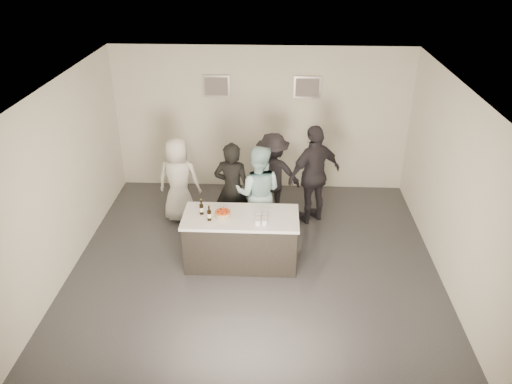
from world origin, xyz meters
TOP-DOWN VIEW (x-y plane):
  - floor at (0.00, 0.00)m, footprint 6.00×6.00m
  - ceiling at (0.00, 0.00)m, footprint 6.00×6.00m
  - wall_back at (0.00, 3.00)m, footprint 6.00×0.04m
  - wall_front at (0.00, -3.00)m, footprint 6.00×0.04m
  - wall_left at (-3.00, 0.00)m, footprint 0.04×6.00m
  - wall_right at (3.00, 0.00)m, footprint 0.04×6.00m
  - picture_left at (-0.90, 2.97)m, footprint 0.54×0.04m
  - picture_right at (0.90, 2.97)m, footprint 0.54×0.04m
  - bar_counter at (-0.23, 0.14)m, footprint 1.86×0.86m
  - cake at (-0.51, 0.11)m, footprint 0.25×0.25m
  - beer_bottle_a at (-0.86, 0.18)m, footprint 0.07×0.07m
  - beer_bottle_b at (-0.71, -0.01)m, footprint 0.07×0.07m
  - tumbler_cluster at (0.11, 0.06)m, footprint 0.19×0.40m
  - candles at (-0.58, -0.18)m, footprint 0.24×0.08m
  - person_main_black at (-0.45, 1.08)m, footprint 0.70×0.52m
  - person_main_blue at (0.01, 1.00)m, footprint 0.90×0.73m
  - person_guest_left at (-1.49, 1.53)m, footprint 0.85×0.60m
  - person_guest_right at (1.03, 1.60)m, footprint 1.19×1.00m
  - person_guest_back at (0.25, 1.77)m, footprint 1.19×0.83m

SIDE VIEW (x-z plane):
  - floor at x=0.00m, z-range 0.00..0.00m
  - bar_counter at x=-0.23m, z-range 0.00..0.90m
  - person_guest_left at x=-1.49m, z-range 0.00..1.65m
  - person_guest_back at x=0.25m, z-range 0.00..1.68m
  - person_main_blue at x=0.01m, z-range 0.00..1.75m
  - person_main_black at x=-0.45m, z-range 0.00..1.77m
  - candles at x=-0.58m, z-range 0.90..0.91m
  - cake at x=-0.51m, z-range 0.90..0.98m
  - tumbler_cluster at x=0.11m, z-range 0.90..0.98m
  - person_guest_right at x=1.03m, z-range 0.00..1.91m
  - beer_bottle_a at x=-0.86m, z-range 0.90..1.16m
  - beer_bottle_b at x=-0.71m, z-range 0.90..1.16m
  - wall_back at x=0.00m, z-range 0.00..3.00m
  - wall_front at x=0.00m, z-range 0.00..3.00m
  - wall_left at x=-3.00m, z-range 0.00..3.00m
  - wall_right at x=3.00m, z-range 0.00..3.00m
  - picture_left at x=-0.90m, z-range 1.98..2.42m
  - picture_right at x=0.90m, z-range 1.98..2.42m
  - ceiling at x=0.00m, z-range 3.00..3.00m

